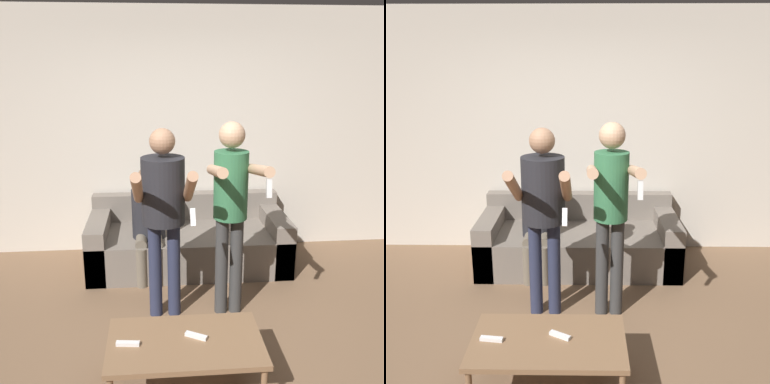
# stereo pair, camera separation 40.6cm
# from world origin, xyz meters

# --- Properties ---
(ground_plane) EXTENTS (14.00, 14.00, 0.00)m
(ground_plane) POSITION_xyz_m (0.00, 0.00, 0.00)
(ground_plane) COLOR brown
(wall_back) EXTENTS (6.40, 0.06, 2.70)m
(wall_back) POSITION_xyz_m (0.00, 2.21, 1.35)
(wall_back) COLOR beige
(wall_back) RESTS_ON ground_plane
(couch) EXTENTS (2.08, 0.94, 0.70)m
(couch) POSITION_xyz_m (0.01, 1.70, 0.25)
(couch) COLOR slate
(couch) RESTS_ON ground_plane
(person_standing_left) EXTENTS (0.47, 0.72, 1.63)m
(person_standing_left) POSITION_xyz_m (-0.27, 0.68, 1.03)
(person_standing_left) COLOR #282D47
(person_standing_left) RESTS_ON ground_plane
(person_standing_right) EXTENTS (0.40, 0.76, 1.68)m
(person_standing_right) POSITION_xyz_m (0.28, 0.67, 1.04)
(person_standing_right) COLOR #383838
(person_standing_right) RESTS_ON ground_plane
(person_seated) EXTENTS (0.34, 0.54, 1.13)m
(person_seated) POSITION_xyz_m (-0.41, 1.49, 0.62)
(person_seated) COLOR #6B6051
(person_seated) RESTS_ON ground_plane
(coffee_table) EXTENTS (1.01, 0.60, 0.39)m
(coffee_table) POSITION_xyz_m (-0.16, -0.27, 0.36)
(coffee_table) COLOR #846042
(coffee_table) RESTS_ON ground_plane
(remote_near) EXTENTS (0.15, 0.05, 0.02)m
(remote_near) POSITION_xyz_m (-0.53, -0.29, 0.40)
(remote_near) COLOR white
(remote_near) RESTS_ON coffee_table
(remote_far) EXTENTS (0.15, 0.10, 0.02)m
(remote_far) POSITION_xyz_m (-0.09, -0.25, 0.40)
(remote_far) COLOR white
(remote_far) RESTS_ON coffee_table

